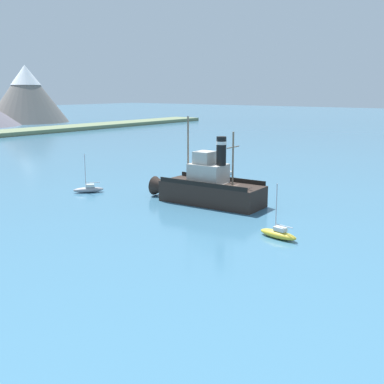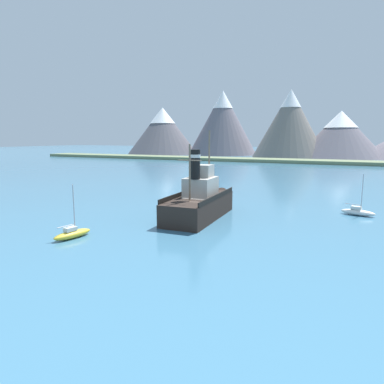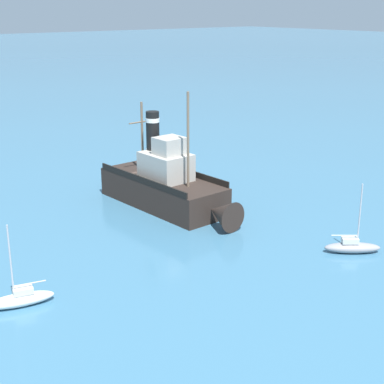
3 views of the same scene
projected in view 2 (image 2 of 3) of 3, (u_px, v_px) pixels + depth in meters
ground_plane at (193, 221)px, 37.49m from camera, size 600.00×600.00×0.00m
mountain_ridge at (296, 130)px, 165.12m from camera, size 188.74×55.52×33.91m
shoreline_strip at (305, 161)px, 123.98m from camera, size 240.00×12.00×1.20m
old_tugboat at (201, 201)px, 39.26m from camera, size 4.91×14.53×9.90m
sailboat_white at (358, 212)px, 40.24m from camera, size 3.95×2.00×4.90m
sailboat_yellow at (72, 233)px, 31.11m from camera, size 1.74×3.93×4.90m
sailboat_grey at (215, 192)px, 55.14m from camera, size 3.65×3.24×4.90m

